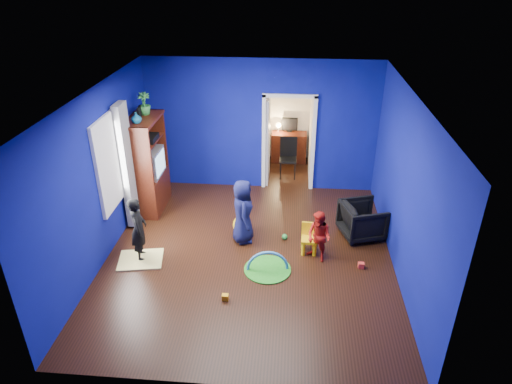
# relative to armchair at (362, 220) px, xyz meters

# --- Properties ---
(floor) EXTENTS (5.00, 5.50, 0.01)m
(floor) POSITION_rel_armchair_xyz_m (-2.05, -0.84, -0.34)
(floor) COLOR black
(floor) RESTS_ON ground
(ceiling) EXTENTS (5.00, 5.50, 0.01)m
(ceiling) POSITION_rel_armchair_xyz_m (-2.05, -0.84, 2.56)
(ceiling) COLOR white
(ceiling) RESTS_ON wall_back
(wall_back) EXTENTS (5.00, 0.02, 2.90)m
(wall_back) POSITION_rel_armchair_xyz_m (-2.05, 1.91, 1.11)
(wall_back) COLOR navy
(wall_back) RESTS_ON floor
(wall_front) EXTENTS (5.00, 0.02, 2.90)m
(wall_front) POSITION_rel_armchair_xyz_m (-2.05, -3.59, 1.11)
(wall_front) COLOR navy
(wall_front) RESTS_ON floor
(wall_left) EXTENTS (0.02, 5.50, 2.90)m
(wall_left) POSITION_rel_armchair_xyz_m (-4.55, -0.84, 1.11)
(wall_left) COLOR navy
(wall_left) RESTS_ON floor
(wall_right) EXTENTS (0.02, 5.50, 2.90)m
(wall_right) POSITION_rel_armchair_xyz_m (0.45, -0.84, 1.11)
(wall_right) COLOR navy
(wall_right) RESTS_ON floor
(alcove) EXTENTS (1.00, 1.75, 2.50)m
(alcove) POSITION_rel_armchair_xyz_m (-1.45, 2.79, 0.91)
(alcove) COLOR silver
(alcove) RESTS_ON floor
(armchair) EXTENTS (0.93, 0.92, 0.68)m
(armchair) POSITION_rel_armchair_xyz_m (0.00, 0.00, 0.00)
(armchair) COLOR black
(armchair) RESTS_ON floor
(child_black) EXTENTS (0.38, 0.48, 1.17)m
(child_black) POSITION_rel_armchair_xyz_m (-3.93, -1.03, 0.25)
(child_black) COLOR black
(child_black) RESTS_ON floor
(child_navy) EXTENTS (0.50, 0.67, 1.23)m
(child_navy) POSITION_rel_armchair_xyz_m (-2.21, -0.35, 0.28)
(child_navy) COLOR #10153A
(child_navy) RESTS_ON floor
(toddler_red) EXTENTS (0.57, 0.56, 0.93)m
(toddler_red) POSITION_rel_armchair_xyz_m (-0.85, -0.83, 0.13)
(toddler_red) COLOR red
(toddler_red) RESTS_ON floor
(vase) EXTENTS (0.22, 0.22, 0.21)m
(vase) POSITION_rel_armchair_xyz_m (-4.27, 0.45, 1.72)
(vase) COLOR #0D556C
(vase) RESTS_ON tv_armoire
(potted_plant) EXTENTS (0.32, 0.32, 0.44)m
(potted_plant) POSITION_rel_armchair_xyz_m (-4.27, 0.97, 1.84)
(potted_plant) COLOR #338D3B
(potted_plant) RESTS_ON tv_armoire
(tv_armoire) EXTENTS (0.58, 1.14, 1.96)m
(tv_armoire) POSITION_rel_armchair_xyz_m (-4.27, 0.75, 0.64)
(tv_armoire) COLOR #3A1709
(tv_armoire) RESTS_ON floor
(crt_tv) EXTENTS (0.46, 0.70, 0.54)m
(crt_tv) POSITION_rel_armchair_xyz_m (-4.23, 0.75, 0.68)
(crt_tv) COLOR silver
(crt_tv) RESTS_ON tv_armoire
(yellow_blanket) EXTENTS (0.85, 0.73, 0.03)m
(yellow_blanket) POSITION_rel_armchair_xyz_m (-3.93, -1.13, -0.32)
(yellow_blanket) COLOR #F2E07A
(yellow_blanket) RESTS_ON floor
(hopper_ball) EXTENTS (0.35, 0.35, 0.35)m
(hopper_ball) POSITION_rel_armchair_xyz_m (-2.26, -0.10, -0.16)
(hopper_ball) COLOR yellow
(hopper_ball) RESTS_ON floor
(kid_chair) EXTENTS (0.29, 0.29, 0.50)m
(kid_chair) POSITION_rel_armchair_xyz_m (-1.00, -0.63, -0.09)
(kid_chair) COLOR yellow
(kid_chair) RESTS_ON floor
(play_mat) EXTENTS (0.80, 0.80, 0.02)m
(play_mat) POSITION_rel_armchair_xyz_m (-1.70, -1.21, -0.33)
(play_mat) COLOR green
(play_mat) RESTS_ON floor
(toy_arch) EXTENTS (0.72, 0.14, 0.72)m
(toy_arch) POSITION_rel_armchair_xyz_m (-1.70, -1.21, -0.32)
(toy_arch) COLOR #3F8CD8
(toy_arch) RESTS_ON floor
(window_left) EXTENTS (0.03, 0.95, 1.55)m
(window_left) POSITION_rel_armchair_xyz_m (-4.53, -0.49, 1.21)
(window_left) COLOR white
(window_left) RESTS_ON wall_left
(curtain) EXTENTS (0.14, 0.42, 2.40)m
(curtain) POSITION_rel_armchair_xyz_m (-4.42, 0.06, 0.91)
(curtain) COLOR slate
(curtain) RESTS_ON floor
(doorway) EXTENTS (1.16, 0.10, 2.10)m
(doorway) POSITION_rel_armchair_xyz_m (-1.45, 1.91, 0.71)
(doorway) COLOR white
(doorway) RESTS_ON floor
(study_desk) EXTENTS (0.88, 0.44, 0.75)m
(study_desk) POSITION_rel_armchair_xyz_m (-1.45, 3.42, 0.04)
(study_desk) COLOR #3D140A
(study_desk) RESTS_ON floor
(desk_monitor) EXTENTS (0.40, 0.05, 0.32)m
(desk_monitor) POSITION_rel_armchair_xyz_m (-1.45, 3.54, 0.61)
(desk_monitor) COLOR black
(desk_monitor) RESTS_ON study_desk
(desk_lamp) EXTENTS (0.14, 0.14, 0.14)m
(desk_lamp) POSITION_rel_armchair_xyz_m (-1.73, 3.48, 0.59)
(desk_lamp) COLOR #FFD88C
(desk_lamp) RESTS_ON study_desk
(folding_chair) EXTENTS (0.40, 0.40, 0.92)m
(folding_chair) POSITION_rel_armchair_xyz_m (-1.45, 2.46, 0.12)
(folding_chair) COLOR black
(folding_chair) RESTS_ON floor
(book_shelf) EXTENTS (0.88, 0.24, 0.04)m
(book_shelf) POSITION_rel_armchair_xyz_m (-1.45, 3.53, 1.68)
(book_shelf) COLOR white
(book_shelf) RESTS_ON study_desk
(toy_0) EXTENTS (0.10, 0.08, 0.10)m
(toy_0) POSITION_rel_armchair_xyz_m (-0.11, -1.02, -0.29)
(toy_0) COLOR #F33928
(toy_0) RESTS_ON floor
(toy_1) EXTENTS (0.11, 0.11, 0.11)m
(toy_1) POSITION_rel_armchair_xyz_m (-0.31, 0.31, -0.28)
(toy_1) COLOR blue
(toy_1) RESTS_ON floor
(toy_2) EXTENTS (0.10, 0.08, 0.10)m
(toy_2) POSITION_rel_armchair_xyz_m (-2.30, -2.02, -0.29)
(toy_2) COLOR #FEA40D
(toy_2) RESTS_ON floor
(toy_3) EXTENTS (0.11, 0.11, 0.11)m
(toy_3) POSITION_rel_armchair_xyz_m (-1.44, -0.25, -0.28)
(toy_3) COLOR green
(toy_3) RESTS_ON floor
(toy_4) EXTENTS (0.10, 0.08, 0.10)m
(toy_4) POSITION_rel_armchair_xyz_m (-0.93, -0.30, -0.29)
(toy_4) COLOR #C148B4
(toy_4) RESTS_ON floor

